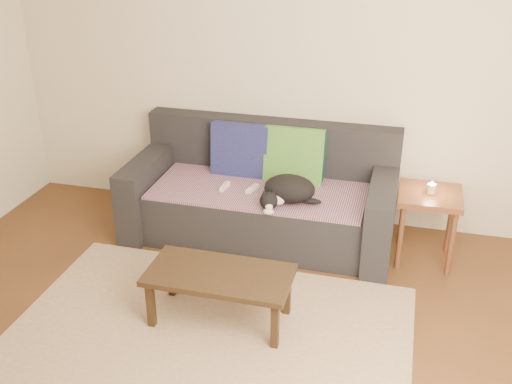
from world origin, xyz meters
TOP-DOWN VIEW (x-y plane):
  - ground at (0.00, 0.00)m, footprint 4.50×4.50m
  - back_wall at (0.00, 2.00)m, footprint 4.50×0.04m
  - sofa at (0.00, 1.57)m, footprint 2.10×0.94m
  - throw_blanket at (0.00, 1.48)m, footprint 1.66×0.74m
  - cushion_navy at (-0.23, 1.74)m, footprint 0.47×0.17m
  - cushion_green at (0.22, 1.74)m, footprint 0.48×0.21m
  - cat at (0.26, 1.32)m, footprint 0.49×0.46m
  - wii_remote_a at (-0.26, 1.43)m, footprint 0.05×0.15m
  - wii_remote_b at (-0.04, 1.44)m, footprint 0.08×0.15m
  - side_table at (1.29, 1.49)m, footprint 0.45×0.45m
  - candle at (1.29, 1.49)m, footprint 0.06×0.06m
  - rug at (0.00, 0.15)m, footprint 2.50×1.80m
  - coffee_table at (0.03, 0.38)m, footprint 0.91×0.46m

SIDE VIEW (x-z plane):
  - ground at x=0.00m, z-range 0.00..0.00m
  - rug at x=0.00m, z-range 0.00..0.01m
  - sofa at x=0.00m, z-range -0.13..0.74m
  - coffee_table at x=0.03m, z-range 0.14..0.50m
  - throw_blanket at x=0.00m, z-range 0.42..0.44m
  - wii_remote_a at x=-0.26m, z-range 0.44..0.47m
  - wii_remote_b at x=-0.04m, z-range 0.44..0.47m
  - side_table at x=1.29m, z-range 0.18..0.74m
  - cat at x=0.26m, z-range 0.44..0.64m
  - candle at x=1.29m, z-range 0.55..0.64m
  - cushion_navy at x=-0.23m, z-range 0.39..0.87m
  - cushion_green at x=0.22m, z-range 0.38..0.88m
  - back_wall at x=0.00m, z-range 0.00..2.60m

